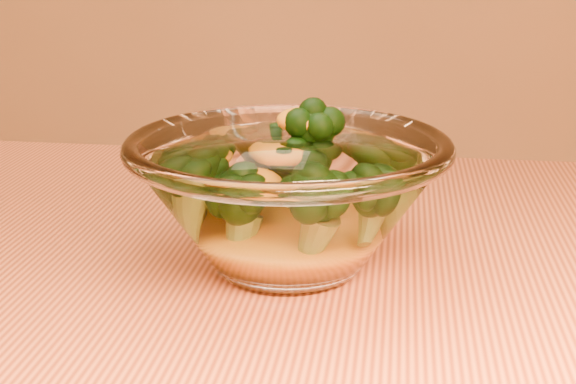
# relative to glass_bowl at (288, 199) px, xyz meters

# --- Properties ---
(glass_bowl) EXTENTS (0.22, 0.22, 0.10)m
(glass_bowl) POSITION_rel_glass_bowl_xyz_m (0.00, 0.00, 0.00)
(glass_bowl) COLOR white
(glass_bowl) RESTS_ON table
(cheese_sauce) EXTENTS (0.11, 0.11, 0.03)m
(cheese_sauce) POSITION_rel_glass_bowl_xyz_m (0.00, -0.00, -0.02)
(cheese_sauce) COLOR orange
(cheese_sauce) RESTS_ON glass_bowl
(broccoli_heap) EXTENTS (0.15, 0.14, 0.08)m
(broccoli_heap) POSITION_rel_glass_bowl_xyz_m (-0.00, 0.01, 0.01)
(broccoli_heap) COLOR black
(broccoli_heap) RESTS_ON cheese_sauce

